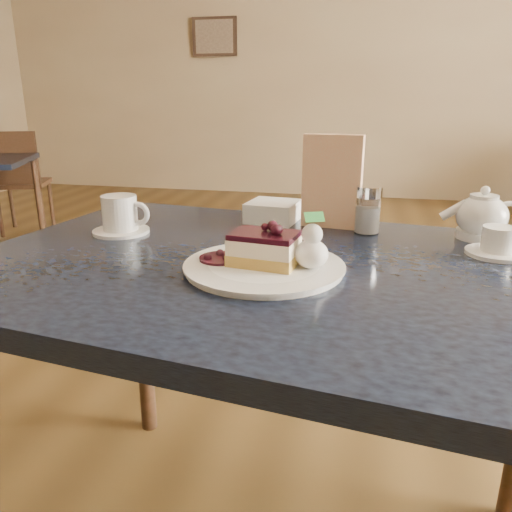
% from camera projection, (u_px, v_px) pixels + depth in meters
% --- Properties ---
extents(main_table, '(1.33, 0.98, 0.77)m').
position_uv_depth(main_table, '(272.00, 300.00, 1.01)').
color(main_table, black).
rests_on(main_table, ground).
extents(dessert_plate, '(0.29, 0.29, 0.01)m').
position_uv_depth(dessert_plate, '(264.00, 267.00, 0.94)').
color(dessert_plate, white).
rests_on(dessert_plate, main_table).
extents(cheesecake_slice, '(0.13, 0.10, 0.06)m').
position_uv_depth(cheesecake_slice, '(264.00, 249.00, 0.92)').
color(cheesecake_slice, '#B69D41').
rests_on(cheesecake_slice, dessert_plate).
extents(whipped_cream, '(0.06, 0.06, 0.05)m').
position_uv_depth(whipped_cream, '(311.00, 254.00, 0.91)').
color(whipped_cream, white).
rests_on(whipped_cream, dessert_plate).
extents(berry_sauce, '(0.08, 0.08, 0.01)m').
position_uv_depth(berry_sauce, '(221.00, 258.00, 0.96)').
color(berry_sauce, black).
rests_on(berry_sauce, dessert_plate).
extents(coffee_set, '(0.14, 0.13, 0.09)m').
position_uv_depth(coffee_set, '(121.00, 216.00, 1.18)').
color(coffee_set, white).
rests_on(coffee_set, main_table).
extents(tea_set, '(0.18, 0.24, 0.11)m').
position_uv_depth(tea_set, '(484.00, 222.00, 1.11)').
color(tea_set, white).
rests_on(tea_set, main_table).
extents(menu_card, '(0.15, 0.05, 0.23)m').
position_uv_depth(menu_card, '(332.00, 182.00, 1.21)').
color(menu_card, beige).
rests_on(menu_card, main_table).
extents(sugar_shaker, '(0.06, 0.06, 0.11)m').
position_uv_depth(sugar_shaker, '(368.00, 209.00, 1.17)').
color(sugar_shaker, white).
rests_on(sugar_shaker, main_table).
extents(napkin_stack, '(0.14, 0.14, 0.05)m').
position_uv_depth(napkin_stack, '(273.00, 211.00, 1.30)').
color(napkin_stack, white).
rests_on(napkin_stack, main_table).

